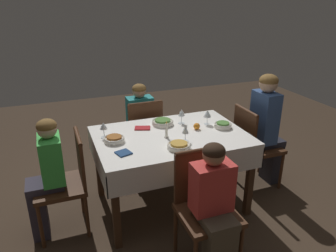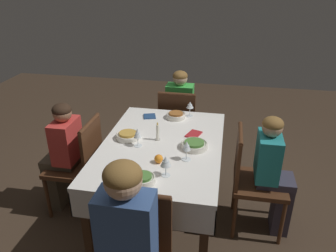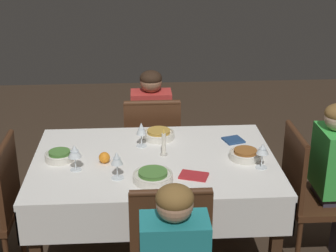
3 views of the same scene
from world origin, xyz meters
name	(u,v)px [view 1 (image 1 of 3)]	position (x,y,z in m)	size (l,w,h in m)	color
ground_plane	(170,203)	(0.00, 0.00, 0.00)	(8.00, 8.00, 0.00)	#3D2D21
dining_table	(171,143)	(0.00, 0.00, 0.69)	(1.43, 0.98, 0.78)	white
chair_west	(253,143)	(-0.98, -0.03, 0.52)	(0.44, 0.43, 0.92)	#472816
chair_north	(204,202)	(0.01, 0.76, 0.52)	(0.43, 0.44, 0.92)	#472816
chair_south	(143,132)	(0.06, -0.76, 0.52)	(0.43, 0.44, 0.92)	#472816
chair_east	(67,179)	(0.98, 0.02, 0.52)	(0.44, 0.43, 0.92)	#472816
person_adult_denim	(267,124)	(-1.13, -0.03, 0.72)	(0.34, 0.30, 1.27)	#282833
person_child_red	(215,207)	(0.01, 0.92, 0.59)	(0.30, 0.33, 1.07)	#4C4233
person_child_teal	(139,121)	(0.06, -0.92, 0.59)	(0.30, 0.33, 1.07)	#383342
person_child_green	(46,174)	(1.14, 0.02, 0.60)	(0.33, 0.30, 1.09)	#383342
bowl_west	(223,125)	(-0.55, 0.02, 0.81)	(0.17, 0.17, 0.06)	silver
wine_glass_west	(207,114)	(-0.44, -0.12, 0.89)	(0.08, 0.08, 0.15)	white
bowl_north	(179,146)	(0.04, 0.30, 0.81)	(0.20, 0.20, 0.06)	silver
wine_glass_north	(185,130)	(-0.07, 0.18, 0.89)	(0.07, 0.07, 0.16)	white
bowl_south	(163,122)	(-0.02, -0.27, 0.81)	(0.22, 0.22, 0.06)	silver
wine_glass_south	(182,113)	(-0.21, -0.23, 0.89)	(0.07, 0.07, 0.16)	white
bowl_east	(114,139)	(0.53, -0.03, 0.81)	(0.19, 0.19, 0.06)	silver
wine_glass_east	(103,126)	(0.60, -0.16, 0.89)	(0.07, 0.07, 0.15)	white
candle_centerpiece	(167,131)	(0.06, 0.05, 0.84)	(0.04, 0.04, 0.16)	beige
orange_fruit	(197,126)	(-0.29, -0.04, 0.81)	(0.06, 0.06, 0.06)	orange
napkin_red_folded	(123,153)	(0.51, 0.23, 0.79)	(0.14, 0.14, 0.01)	navy
napkin_spare_side	(142,128)	(0.21, -0.24, 0.79)	(0.18, 0.14, 0.01)	#AD2328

